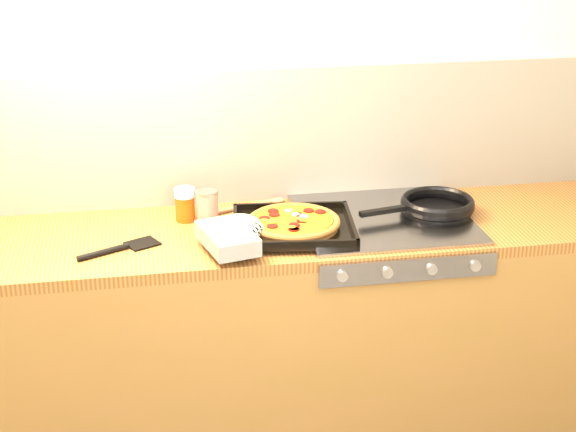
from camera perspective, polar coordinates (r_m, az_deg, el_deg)
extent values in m
plane|color=beige|center=(3.23, -2.75, 6.91)|extent=(3.20, 0.00, 3.20)
cube|color=silver|center=(3.25, -2.69, 5.15)|extent=(3.20, 0.02, 0.50)
cube|color=brown|center=(3.28, -1.80, -8.46)|extent=(3.20, 0.60, 0.86)
cube|color=#9B662F|center=(3.07, -1.90, -1.20)|extent=(3.20, 0.60, 0.04)
cube|color=gray|center=(2.91, 7.78, -3.40)|extent=(0.60, 0.03, 0.08)
cylinder|color=#A5A5AA|center=(2.84, 3.53, -3.89)|extent=(0.04, 0.02, 0.04)
cylinder|color=#A5A5AA|center=(2.88, 6.44, -3.65)|extent=(0.04, 0.02, 0.04)
cylinder|color=#A5A5AA|center=(2.92, 9.27, -3.40)|extent=(0.04, 0.02, 0.04)
cylinder|color=#A5A5AA|center=(2.97, 12.01, -3.16)|extent=(0.04, 0.02, 0.04)
cube|color=gray|center=(3.15, 6.21, -0.21)|extent=(0.60, 0.56, 0.02)
cube|color=black|center=(3.01, 0.36, -0.82)|extent=(0.45, 0.40, 0.01)
cube|color=black|center=(3.17, 0.14, 0.67)|extent=(0.41, 0.06, 0.02)
cube|color=black|center=(2.85, 0.61, -1.84)|extent=(0.41, 0.06, 0.02)
cube|color=black|center=(3.03, 4.11, -0.42)|extent=(0.05, 0.36, 0.02)
cube|color=black|center=(3.00, -3.42, -0.61)|extent=(0.05, 0.36, 0.02)
cylinder|color=brown|center=(3.01, 0.36, -0.54)|extent=(0.34, 0.34, 0.02)
torus|color=brown|center=(3.00, 0.36, -0.36)|extent=(0.35, 0.35, 0.02)
cylinder|color=#C26E17|center=(3.00, 0.36, -0.32)|extent=(0.30, 0.30, 0.01)
cylinder|color=maroon|center=(2.99, 0.91, -0.30)|extent=(0.04, 0.04, 0.01)
cylinder|color=maroon|center=(3.07, -0.96, 0.33)|extent=(0.04, 0.04, 0.01)
cylinder|color=maroon|center=(2.91, 0.37, -0.87)|extent=(0.04, 0.04, 0.01)
cylinder|color=maroon|center=(3.01, -1.53, -0.15)|extent=(0.04, 0.04, 0.01)
cylinder|color=maroon|center=(3.07, 1.34, 0.35)|extent=(0.04, 0.04, 0.01)
cylinder|color=maroon|center=(3.04, 0.56, 0.12)|extent=(0.04, 0.04, 0.01)
cylinder|color=maroon|center=(2.94, -1.02, -0.66)|extent=(0.04, 0.04, 0.01)
cylinder|color=maroon|center=(3.06, 2.11, 0.28)|extent=(0.04, 0.04, 0.01)
cylinder|color=maroon|center=(2.92, 0.41, -0.84)|extent=(0.04, 0.04, 0.01)
cylinder|color=maroon|center=(2.95, 0.42, -0.58)|extent=(0.04, 0.04, 0.01)
cylinder|color=maroon|center=(3.04, -0.89, 0.09)|extent=(0.04, 0.04, 0.01)
ellipsoid|color=orange|center=(2.98, -1.13, -0.33)|extent=(0.03, 0.02, 0.01)
ellipsoid|color=orange|center=(2.99, -1.58, -0.29)|extent=(0.03, 0.02, 0.01)
ellipsoid|color=orange|center=(3.04, 0.13, 0.16)|extent=(0.03, 0.02, 0.01)
ellipsoid|color=orange|center=(3.08, 0.00, 0.43)|extent=(0.03, 0.02, 0.01)
ellipsoid|color=orange|center=(2.93, 0.22, -0.73)|extent=(0.03, 0.02, 0.01)
ellipsoid|color=orange|center=(2.98, 1.05, -0.30)|extent=(0.03, 0.02, 0.01)
ellipsoid|color=orange|center=(3.00, 0.81, -0.17)|extent=(0.03, 0.02, 0.01)
ellipsoid|color=orange|center=(2.97, -1.05, -0.41)|extent=(0.03, 0.02, 0.01)
ellipsoid|color=orange|center=(3.07, 0.38, 0.33)|extent=(0.03, 0.02, 0.01)
ellipsoid|color=silver|center=(3.07, 0.07, 0.36)|extent=(0.03, 0.03, 0.01)
ellipsoid|color=silver|center=(3.04, 0.51, 0.10)|extent=(0.03, 0.03, 0.01)
ellipsoid|color=silver|center=(3.02, 1.04, -0.01)|extent=(0.03, 0.03, 0.01)
cube|color=black|center=(2.86, -3.93, -1.43)|extent=(0.20, 0.27, 0.06)
ellipsoid|color=black|center=(2.96, -3.14, -0.56)|extent=(0.16, 0.16, 0.06)
cylinder|color=black|center=(2.89, -2.41, -1.16)|extent=(0.10, 0.11, 0.05)
cylinder|color=black|center=(3.22, 9.62, 0.37)|extent=(0.29, 0.29, 0.01)
torus|color=black|center=(3.21, 9.64, 0.78)|extent=(0.31, 0.31, 0.03)
cube|color=black|center=(3.11, 6.27, 0.34)|extent=(0.19, 0.06, 0.02)
cylinder|color=#A3180D|center=(3.13, -5.25, 0.64)|extent=(0.09, 0.09, 0.10)
cylinder|color=#B2B2B7|center=(3.11, -5.29, 1.57)|extent=(0.09, 0.09, 0.01)
cylinder|color=#B2B2B7|center=(3.14, -5.22, -0.27)|extent=(0.09, 0.09, 0.01)
cylinder|color=#DB430C|center=(3.14, -6.67, 0.48)|extent=(0.08, 0.08, 0.09)
cylinder|color=silver|center=(3.12, -6.72, 1.52)|extent=(0.09, 0.09, 0.03)
cylinder|color=#9B6641|center=(3.24, -2.89, 0.60)|extent=(0.25, 0.10, 0.02)
ellipsoid|color=#9B6641|center=(3.30, -0.70, 1.03)|extent=(0.07, 0.05, 0.02)
cube|color=black|center=(2.98, -9.39, -1.76)|extent=(0.13, 0.12, 0.01)
cylinder|color=black|center=(2.92, -11.85, -2.30)|extent=(0.17, 0.10, 0.02)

